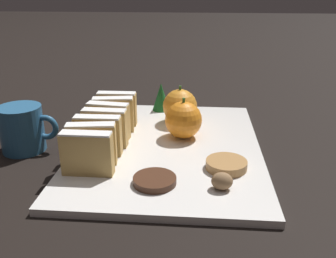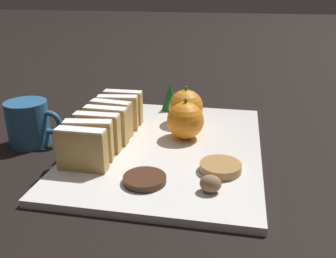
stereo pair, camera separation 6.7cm
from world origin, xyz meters
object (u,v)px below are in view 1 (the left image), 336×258
chocolate_cookie (155,180)px  coffee_mug (23,129)px  orange_near (180,106)px  orange_far (183,120)px  walnut (222,181)px

chocolate_cookie → coffee_mug: size_ratio=0.60×
coffee_mug → orange_near: bearing=25.8°
orange_near → coffee_mug: bearing=-154.2°
coffee_mug → orange_far: bearing=10.9°
orange_near → chocolate_cookie: size_ratio=1.23×
walnut → chocolate_cookie: (-0.10, 0.01, -0.01)m
chocolate_cookie → orange_far: bearing=79.1°
orange_far → coffee_mug: orange_far is taller
orange_far → chocolate_cookie: orange_far is taller
orange_far → walnut: bearing=-71.0°
orange_near → coffee_mug: orange_near is taller
orange_near → walnut: size_ratio=2.56×
orange_far → walnut: (0.06, -0.18, -0.02)m
walnut → chocolate_cookie: size_ratio=0.48×
walnut → coffee_mug: size_ratio=0.29×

